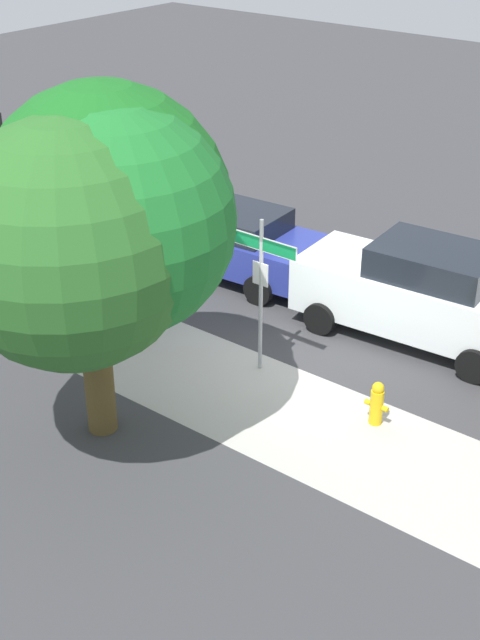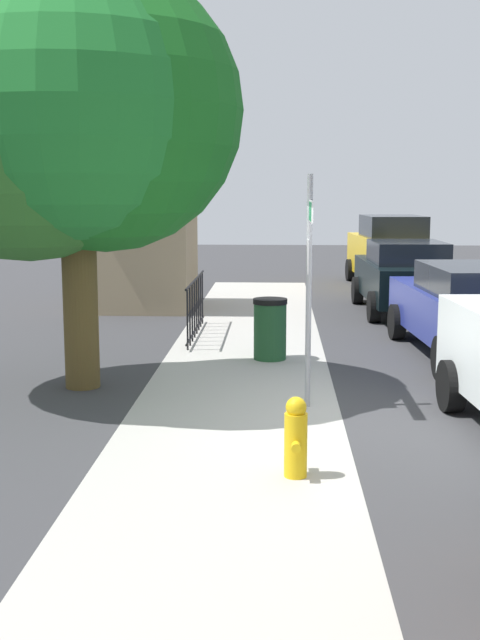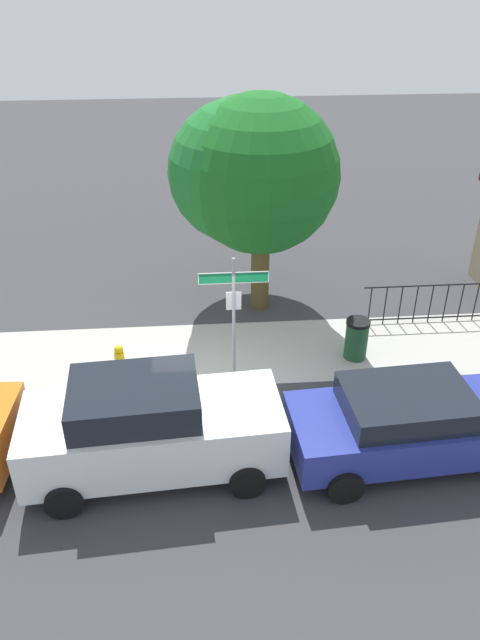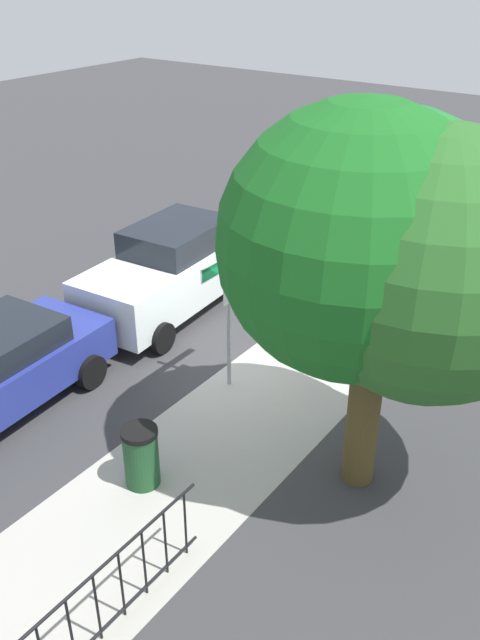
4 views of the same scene
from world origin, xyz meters
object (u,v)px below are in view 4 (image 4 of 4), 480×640
Objects in this scene: street_sign at (228,289)px; fire_hydrant at (309,315)px; car_orange at (300,214)px; shade_tree at (387,251)px; car_white at (172,269)px; trash_bin at (141,456)px.

street_sign reaches higher than fire_hydrant.
street_sign is at bearing 23.00° from car_orange.
car_white is (-2.27, -5.77, -2.64)m from shade_tree.
street_sign is 6.99m from car_orange.
car_white is at bearing -73.90° from fire_hydrant.
shade_tree reaches higher than car_orange.
shade_tree reaches higher than fire_hydrant.
car_orange reaches higher than fire_hydrant.
street_sign is 0.62× the size of car_orange.
car_orange is at bearing -162.70° from trash_bin.
shade_tree is 9.32m from car_orange.
shade_tree is 1.19× the size of car_white.
trash_bin is (2.26, -2.52, -3.11)m from shade_tree.
fire_hydrant is (3.95, 2.61, -0.49)m from car_orange.
street_sign is 3.50m from shade_tree.
street_sign is 2.97m from fire_hydrant.
shade_tree is 4.59m from trash_bin.
car_orange is at bearing -146.58° from fire_hydrant.
car_orange is 4.76m from fire_hydrant.
fire_hydrant is 0.80× the size of trash_bin.
car_orange is (-6.47, -2.41, -1.07)m from street_sign.
shade_tree is at bearing 42.07° from fire_hydrant.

